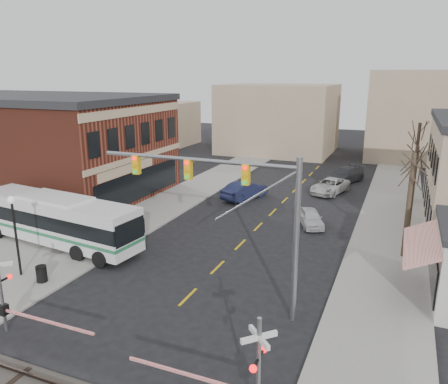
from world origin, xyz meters
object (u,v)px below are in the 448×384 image
at_px(transit_bus, 57,219).
at_px(trash_bin, 42,274).
at_px(car_c, 330,186).
at_px(rr_crossing_east, 246,369).
at_px(street_lamp, 14,220).
at_px(car_a, 311,218).
at_px(car_b, 245,190).
at_px(rr_crossing_west, 8,294).
at_px(traffic_signal_mast, 239,199).
at_px(pedestrian_near, 92,244).
at_px(pedestrian_far, 98,230).
at_px(car_d, 345,175).

xyz_separation_m(transit_bus, trash_bin, (3.24, -4.92, -1.29)).
bearing_deg(car_c, trash_bin, -99.35).
xyz_separation_m(rr_crossing_east, street_lamp, (-15.90, 5.24, 1.53)).
height_order(car_a, car_b, car_b).
xyz_separation_m(rr_crossing_west, rr_crossing_east, (11.62, -0.75, 0.00)).
xyz_separation_m(traffic_signal_mast, pedestrian_near, (-10.88, 2.27, -4.79)).
bearing_deg(car_b, traffic_signal_mast, 129.45).
height_order(car_b, pedestrian_far, pedestrian_far).
xyz_separation_m(trash_bin, car_c, (11.86, 25.97, 0.14)).
bearing_deg(rr_crossing_east, pedestrian_near, 146.53).
distance_m(traffic_signal_mast, car_b, 20.70).
relative_size(rr_crossing_east, car_a, 1.43).
bearing_deg(car_a, transit_bus, -168.98).
height_order(rr_crossing_east, car_b, rr_crossing_east).
height_order(transit_bus, street_lamp, street_lamp).
height_order(street_lamp, car_b, street_lamp).
height_order(traffic_signal_mast, rr_crossing_east, traffic_signal_mast).
bearing_deg(rr_crossing_east, rr_crossing_west, 176.31).
relative_size(traffic_signal_mast, pedestrian_near, 6.15).
distance_m(street_lamp, car_b, 21.76).
xyz_separation_m(street_lamp, car_b, (6.52, 20.59, -2.66)).
height_order(rr_crossing_west, car_a, rr_crossing_west).
xyz_separation_m(transit_bus, traffic_signal_mast, (14.47, -3.16, 3.88)).
relative_size(rr_crossing_east, pedestrian_near, 3.31).
distance_m(rr_crossing_east, pedestrian_near, 16.51).
bearing_deg(car_c, traffic_signal_mast, -76.30).
height_order(transit_bus, traffic_signal_mast, traffic_signal_mast).
distance_m(rr_crossing_east, car_d, 36.28).
relative_size(car_a, car_c, 0.75).
distance_m(traffic_signal_mast, street_lamp, 13.33).
height_order(transit_bus, car_c, transit_bus).
relative_size(rr_crossing_west, pedestrian_far, 3.08).
relative_size(car_c, car_d, 0.93).
xyz_separation_m(rr_crossing_east, car_a, (-2.03, 20.63, -1.30)).
distance_m(rr_crossing_west, trash_bin, 5.15).
bearing_deg(transit_bus, pedestrian_far, 28.31).
relative_size(trash_bin, car_a, 0.24).
bearing_deg(car_a, rr_crossing_east, -108.21).
xyz_separation_m(trash_bin, pedestrian_far, (-0.92, 6.17, 0.44)).
height_order(traffic_signal_mast, car_b, traffic_signal_mast).
height_order(rr_crossing_west, pedestrian_far, rr_crossing_west).
relative_size(rr_crossing_east, trash_bin, 5.97).
height_order(street_lamp, car_a, street_lamp).
bearing_deg(pedestrian_far, trash_bin, -122.67).
bearing_deg(traffic_signal_mast, car_c, 88.51).
height_order(transit_bus, car_a, transit_bus).
distance_m(car_a, pedestrian_near, 16.45).
height_order(rr_crossing_east, pedestrian_near, rr_crossing_east).
height_order(car_c, pedestrian_far, pedestrian_far).
distance_m(transit_bus, trash_bin, 6.03).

